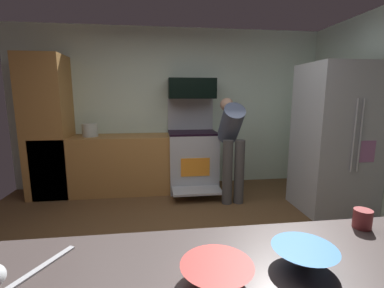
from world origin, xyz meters
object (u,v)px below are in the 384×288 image
at_px(mixing_bowl_small, 304,257).
at_px(refrigerator, 335,139).
at_px(oven_range, 192,159).
at_px(stock_pot, 90,130).
at_px(microwave, 192,89).
at_px(mug_coffee, 362,219).
at_px(person_cook, 231,140).
at_px(mixing_bowl_large, 217,274).

bearing_deg(mixing_bowl_small, refrigerator, 52.81).
distance_m(oven_range, stock_pot, 1.65).
height_order(microwave, mug_coffee, microwave).
xyz_separation_m(person_cook, stock_pot, (-2.07, 0.56, 0.11)).
distance_m(mixing_bowl_large, mixing_bowl_small, 0.34).
xyz_separation_m(refrigerator, mixing_bowl_large, (-2.13, -2.41, -0.02)).
bearing_deg(stock_pot, mixing_bowl_small, -65.69).
bearing_deg(stock_pot, microwave, 2.90).
bearing_deg(mixing_bowl_large, oven_range, 83.79).
bearing_deg(microwave, person_cook, -52.51).
distance_m(refrigerator, mixing_bowl_large, 3.21).
bearing_deg(microwave, mixing_bowl_large, -96.05).
bearing_deg(person_cook, stock_pot, 164.89).
bearing_deg(mixing_bowl_small, mixing_bowl_large, -171.80).
xyz_separation_m(microwave, mixing_bowl_small, (-0.04, -3.49, -0.69)).
distance_m(microwave, mixing_bowl_large, 3.62).
relative_size(oven_range, mug_coffee, 16.54).
relative_size(oven_range, mixing_bowl_small, 6.28).
relative_size(refrigerator, mug_coffee, 21.55).
bearing_deg(refrigerator, stock_pot, 162.60).
xyz_separation_m(oven_range, mixing_bowl_small, (-0.04, -3.39, 0.43)).
relative_size(microwave, mixing_bowl_large, 3.03).
height_order(person_cook, mug_coffee, person_cook).
distance_m(oven_range, mug_coffee, 3.21).
relative_size(refrigerator, mixing_bowl_small, 8.18).
bearing_deg(microwave, refrigerator, -32.69).
distance_m(oven_range, mixing_bowl_large, 3.49).
bearing_deg(person_cook, mug_coffee, -92.24).
relative_size(refrigerator, person_cook, 1.29).
distance_m(person_cook, mixing_bowl_small, 2.90).
xyz_separation_m(oven_range, mixing_bowl_large, (-0.37, -3.44, 0.43)).
bearing_deg(person_cook, mixing_bowl_large, -106.61).
xyz_separation_m(microwave, person_cook, (0.49, -0.64, -0.74)).
xyz_separation_m(refrigerator, mug_coffee, (-1.36, -2.13, -0.01)).
bearing_deg(oven_range, refrigerator, -30.43).
distance_m(person_cook, mug_coffee, 2.61).
bearing_deg(refrigerator, mixing_bowl_small, -127.19).
distance_m(mug_coffee, stock_pot, 3.73).
distance_m(microwave, mixing_bowl_small, 3.56).
relative_size(mixing_bowl_small, stock_pot, 1.01).
bearing_deg(microwave, mixing_bowl_small, -90.67).
distance_m(refrigerator, stock_pot, 3.49).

